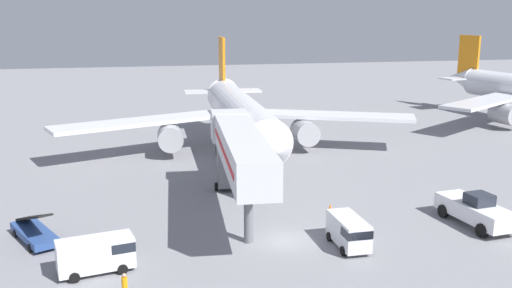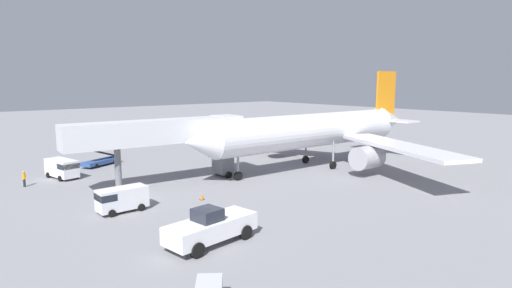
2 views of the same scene
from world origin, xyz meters
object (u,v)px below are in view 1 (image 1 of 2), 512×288
(safety_cone_alpha, at_px, (330,207))
(ground_crew_worker_foreground, at_px, (125,287))
(belt_loader_truck, at_px, (35,232))
(service_van_far_left, at_px, (349,231))
(jet_bridge, at_px, (239,148))
(pushback_tug, at_px, (476,210))
(service_van_near_right, at_px, (98,253))
(airplane_at_gate, at_px, (239,114))

(safety_cone_alpha, bearing_deg, ground_crew_worker_foreground, -143.66)
(belt_loader_truck, relative_size, service_van_far_left, 1.37)
(jet_bridge, height_order, pushback_tug, jet_bridge)
(pushback_tug, distance_m, belt_loader_truck, 34.69)
(ground_crew_worker_foreground, relative_size, safety_cone_alpha, 2.82)
(belt_loader_truck, height_order, ground_crew_worker_foreground, belt_loader_truck)
(service_van_far_left, xyz_separation_m, safety_cone_alpha, (1.35, 7.90, -0.95))
(jet_bridge, bearing_deg, safety_cone_alpha, -5.38)
(jet_bridge, distance_m, service_van_near_right, 15.04)
(service_van_far_left, relative_size, ground_crew_worker_foreground, 2.45)
(ground_crew_worker_foreground, xyz_separation_m, safety_cone_alpha, (17.40, 12.80, -0.65))
(pushback_tug, height_order, belt_loader_truck, belt_loader_truck)
(service_van_far_left, bearing_deg, ground_crew_worker_foreground, -163.01)
(jet_bridge, xyz_separation_m, ground_crew_worker_foreground, (-9.46, -13.55, -4.88))
(airplane_at_gate, bearing_deg, pushback_tug, -62.34)
(jet_bridge, xyz_separation_m, belt_loader_truck, (-16.17, -2.47, -5.11))
(service_van_far_left, bearing_deg, jet_bridge, 127.29)
(jet_bridge, height_order, belt_loader_truck, jet_bridge)
(safety_cone_alpha, bearing_deg, airplane_at_gate, 100.44)
(airplane_at_gate, height_order, jet_bridge, airplane_at_gate)
(belt_loader_truck, height_order, service_van_near_right, belt_loader_truck)
(belt_loader_truck, bearing_deg, safety_cone_alpha, 4.09)
(service_van_near_right, bearing_deg, airplane_at_gate, 63.00)
(jet_bridge, xyz_separation_m, safety_cone_alpha, (7.94, -0.75, -5.54))
(belt_loader_truck, distance_m, safety_cone_alpha, 24.18)
(service_van_far_left, relative_size, safety_cone_alpha, 6.91)
(service_van_near_right, bearing_deg, safety_cone_alpha, 23.19)
(airplane_at_gate, distance_m, jet_bridge, 21.22)
(airplane_at_gate, bearing_deg, ground_crew_worker_foreground, -111.33)
(service_van_near_right, height_order, ground_crew_worker_foreground, service_van_near_right)
(service_van_near_right, xyz_separation_m, safety_cone_alpha, (19.15, 8.20, -1.01))
(jet_bridge, xyz_separation_m, service_van_near_right, (-11.21, -8.95, -4.53))
(jet_bridge, distance_m, ground_crew_worker_foreground, 17.23)
(pushback_tug, xyz_separation_m, belt_loader_truck, (-34.46, 4.02, -0.53))
(airplane_at_gate, distance_m, ground_crew_worker_foreground, 37.13)
(service_van_near_right, bearing_deg, belt_loader_truck, 127.47)
(service_van_far_left, height_order, ground_crew_worker_foreground, service_van_far_left)
(pushback_tug, distance_m, service_van_near_right, 29.59)
(airplane_at_gate, distance_m, service_van_far_left, 29.83)
(safety_cone_alpha, bearing_deg, jet_bridge, 174.62)
(pushback_tug, bearing_deg, ground_crew_worker_foreground, -165.73)
(airplane_at_gate, height_order, service_van_far_left, airplane_at_gate)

